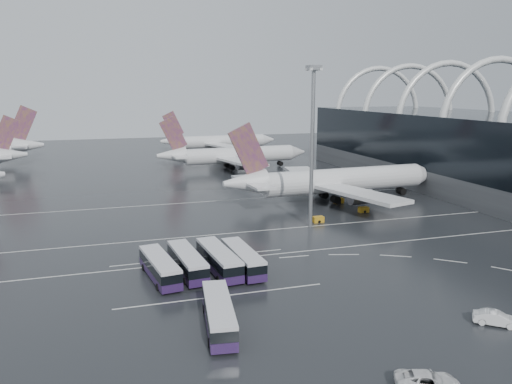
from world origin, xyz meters
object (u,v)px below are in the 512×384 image
object	(u,v)px
airliner_gate_c	(217,142)
van_curve_a	(428,381)
bus_row_near_a	(160,267)
airliner_gate_b	(232,156)
gse_cart_belly_e	(339,201)
bus_row_near_c	(219,259)
bus_row_near_d	(243,259)
van_curve_c	(496,318)
gse_cart_belly_b	(358,196)
airliner_main	(334,181)
bus_row_far_a	(219,313)
floodlight_mast	(312,127)
gse_cart_belly_a	(364,210)
bus_row_near_b	(187,262)
gse_cart_belly_c	(318,219)

from	to	relation	value
airliner_gate_c	van_curve_a	size ratio (longest dim) A/B	8.70
airliner_gate_c	bus_row_near_a	distance (m)	145.78
airliner_gate_b	gse_cart_belly_e	bearing A→B (deg)	-82.36
bus_row_near_c	bus_row_near_d	world-z (taller)	bus_row_near_c
van_curve_c	gse_cart_belly_b	world-z (taller)	van_curve_c
airliner_main	airliner_gate_b	distance (m)	56.44
bus_row_near_d	bus_row_far_a	size ratio (longest dim) A/B	1.00
airliner_gate_b	floodlight_mast	world-z (taller)	floodlight_mast
gse_cart_belly_a	gse_cart_belly_e	world-z (taller)	gse_cart_belly_e
bus_row_near_a	bus_row_near_b	size ratio (longest dim) A/B	0.99
airliner_main	bus_row_near_c	distance (m)	53.57
bus_row_near_b	gse_cart_belly_e	bearing A→B (deg)	-55.08
airliner_main	bus_row_near_c	size ratio (longest dim) A/B	4.14
airliner_gate_b	bus_row_near_b	world-z (taller)	airliner_gate_b
airliner_gate_b	airliner_gate_c	size ratio (longest dim) A/B	1.04
floodlight_mast	gse_cart_belly_c	bearing A→B (deg)	41.64
gse_cart_belly_c	gse_cart_belly_e	bearing A→B (deg)	50.84
airliner_main	gse_cart_belly_e	distance (m)	4.89
van_curve_a	van_curve_c	bearing A→B (deg)	-38.79
airliner_main	gse_cart_belly_b	bearing A→B (deg)	6.40
van_curve_c	gse_cart_belly_a	size ratio (longest dim) A/B	2.29
airliner_gate_b	bus_row_near_d	bearing A→B (deg)	-107.13
bus_row_far_a	gse_cart_belly_b	distance (m)	75.24
gse_cart_belly_c	airliner_gate_c	bearing A→B (deg)	87.14
bus_row_near_d	gse_cart_belly_b	size ratio (longest dim) A/B	6.43
airliner_gate_b	gse_cart_belly_c	size ratio (longest dim) A/B	23.88
airliner_gate_c	bus_row_near_d	size ratio (longest dim) A/B	3.83
bus_row_near_d	van_curve_a	bearing A→B (deg)	-170.19
van_curve_c	floodlight_mast	bearing A→B (deg)	42.93
airliner_gate_b	gse_cart_belly_e	xyz separation A→B (m)	(11.44, -57.65, -3.98)
airliner_gate_c	bus_row_far_a	world-z (taller)	airliner_gate_c
van_curve_c	gse_cart_belly_b	size ratio (longest dim) A/B	2.42
bus_row_far_a	van_curve_a	distance (m)	23.07
bus_row_near_a	bus_row_near_c	size ratio (longest dim) A/B	0.96
airliner_gate_b	gse_cart_belly_c	xyz separation A→B (m)	(-0.50, -72.31, -3.98)
bus_row_near_c	van_curve_a	bearing A→B (deg)	-167.05
airliner_main	gse_cart_belly_c	xyz separation A→B (m)	(-11.58, -16.97, -4.30)
bus_row_near_b	gse_cart_belly_e	size ratio (longest dim) A/B	6.11
bus_row_far_a	gse_cart_belly_e	world-z (taller)	bus_row_far_a
airliner_main	gse_cart_belly_a	world-z (taller)	airliner_main
gse_cart_belly_a	gse_cart_belly_e	distance (m)	9.90
airliner_gate_b	airliner_gate_c	xyz separation A→B (m)	(5.40, 45.92, -0.08)
van_curve_a	gse_cart_belly_a	distance (m)	66.94
gse_cart_belly_b	bus_row_near_a	bearing A→B (deg)	-143.16
airliner_gate_c	bus_row_near_c	bearing A→B (deg)	-106.04
airliner_gate_b	gse_cart_belly_c	world-z (taller)	airliner_gate_b
bus_row_near_a	gse_cart_belly_e	distance (m)	59.06
airliner_gate_c	gse_cart_belly_c	size ratio (longest dim) A/B	22.89
bus_row_near_b	bus_row_near_c	world-z (taller)	bus_row_near_c
gse_cart_belly_e	bus_row_far_a	bearing A→B (deg)	-127.89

